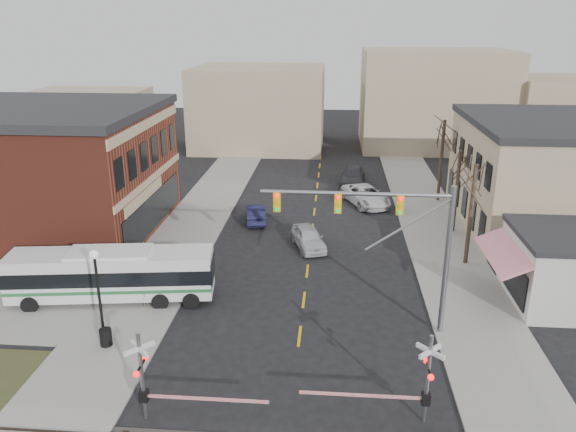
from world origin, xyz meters
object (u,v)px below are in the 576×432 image
object	(u,v)px
trash_bin	(106,337)
pedestrian_far	(152,260)
transit_bus	(112,274)
car_b	(256,213)
traffic_signal_mast	(395,229)
car_a	(309,238)
car_c	(366,196)
rr_crossing_west	(152,378)
street_lamp	(97,276)
rr_crossing_east	(417,380)
pedestrian_near	(146,293)
car_d	(353,176)

from	to	relation	value
trash_bin	pedestrian_far	size ratio (longest dim) A/B	0.48
transit_bus	car_b	distance (m)	15.57
traffic_signal_mast	car_a	distance (m)	13.04
car_b	car_c	size ratio (longest dim) A/B	0.73
pedestrian_far	rr_crossing_west	bearing A→B (deg)	-96.68
street_lamp	trash_bin	bearing A→B (deg)	-60.40
rr_crossing_east	pedestrian_near	bearing A→B (deg)	148.80
rr_crossing_west	rr_crossing_east	xyz separation A→B (m)	(10.50, 0.74, 0.00)
street_lamp	car_b	world-z (taller)	street_lamp
pedestrian_far	transit_bus	bearing A→B (deg)	-133.60
rr_crossing_east	trash_bin	distance (m)	15.26
car_c	trash_bin	bearing A→B (deg)	-141.51
rr_crossing_east	car_b	distance (m)	25.24
trash_bin	pedestrian_near	size ratio (longest dim) A/B	0.55
trash_bin	car_a	bearing A→B (deg)	55.69
traffic_signal_mast	pedestrian_far	xyz separation A→B (m)	(-14.46, 5.64, -4.67)
rr_crossing_east	trash_bin	xyz separation A→B (m)	(-14.58, 4.27, -1.40)
trash_bin	street_lamp	bearing A→B (deg)	119.60
traffic_signal_mast	car_a	xyz separation A→B (m)	(-4.76, 11.08, -4.95)
car_a	trash_bin	bearing A→B (deg)	-141.79
car_c	rr_crossing_east	bearing A→B (deg)	-110.32
car_d	trash_bin	bearing A→B (deg)	-106.42
street_lamp	car_c	bearing A→B (deg)	58.21
car_c	street_lamp	bearing A→B (deg)	-143.29
traffic_signal_mast	rr_crossing_west	bearing A→B (deg)	-142.54
trash_bin	car_b	world-z (taller)	car_b
transit_bus	car_d	world-z (taller)	transit_bus
traffic_signal_mast	car_d	distance (m)	28.44
pedestrian_far	car_a	bearing A→B (deg)	4.61
traffic_signal_mast	rr_crossing_east	world-z (taller)	traffic_signal_mast
rr_crossing_west	pedestrian_near	distance (m)	9.81
transit_bus	traffic_signal_mast	bearing A→B (deg)	-7.71
car_b	pedestrian_far	distance (m)	11.84
pedestrian_near	rr_crossing_west	bearing A→B (deg)	-147.43
car_a	car_c	distance (m)	11.35
rr_crossing_west	pedestrian_far	distance (m)	14.11
street_lamp	car_b	bearing A→B (deg)	73.43
rr_crossing_west	traffic_signal_mast	bearing A→B (deg)	37.46
street_lamp	trash_bin	distance (m)	3.07
rr_crossing_west	car_a	bearing A→B (deg)	74.13
pedestrian_near	pedestrian_far	distance (m)	4.35
car_a	rr_crossing_west	bearing A→B (deg)	-123.36
rr_crossing_east	rr_crossing_west	bearing A→B (deg)	-175.95
rr_crossing_west	car_b	world-z (taller)	rr_crossing_west
rr_crossing_east	car_c	bearing A→B (deg)	91.19
rr_crossing_west	car_d	world-z (taller)	rr_crossing_west
car_a	pedestrian_far	xyz separation A→B (m)	(-9.70, -5.44, 0.28)
trash_bin	pedestrian_far	distance (m)	8.40
rr_crossing_east	street_lamp	bearing A→B (deg)	161.21
rr_crossing_west	street_lamp	xyz separation A→B (m)	(-4.57, 5.87, 1.50)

